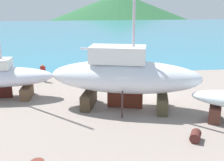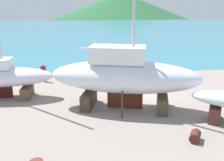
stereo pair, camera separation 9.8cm
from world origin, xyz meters
The scene contains 7 objects.
ground_plane centered at (0.00, -5.15, 0.00)m, with size 48.38×48.38×0.00m, color gray.
sea_water centered at (0.00, 47.86, 0.00)m, with size 164.58×81.84×0.01m, color teal.
headland_hill centered at (19.45, 145.01, 0.00)m, with size 124.56×124.56×23.78m, color #295E36.
sailboat_far_slipway centered at (-2.32, -3.16, 2.42)m, with size 10.94×5.86×18.57m.
worker centered at (-8.81, 4.49, 0.88)m, with size 0.50×0.39×1.70m.
barrel_ochre centered at (0.75, -8.43, 0.28)m, with size 0.56×0.56×0.85m, color #51241F.
barrel_blue_faded centered at (-1.84, 2.80, 0.30)m, with size 0.60×0.60×0.93m, color #30536C.
Camera 1 is at (-5.46, -21.61, 7.39)m, focal length 44.88 mm.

